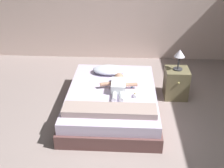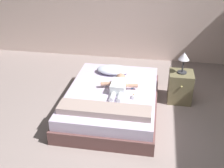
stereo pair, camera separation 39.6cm
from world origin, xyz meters
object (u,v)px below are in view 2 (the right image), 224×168
Objects in this scene: bed at (112,100)px; nightstand at (180,87)px; baby at (119,85)px; baby_bottle at (134,96)px; pillow at (113,70)px; toothbrush at (135,86)px; lamp at (184,58)px.

nightstand is (1.00, 0.46, 0.07)m from bed.
baby_bottle is (0.24, -0.21, -0.04)m from baby.
pillow is 5.58× the size of baby_bottle.
bed is at bearing 153.01° from baby_bottle.
pillow is 0.58m from toothbrush.
nightstand is at bearing 24.80° from bed.
pillow reaches higher than baby_bottle.
bed is 3.45× the size of pillow.
lamp is at bearing 24.80° from bed.
bed is at bearing -82.47° from pillow.
baby_bottle is (-0.67, -0.63, 0.13)m from nightstand.
lamp reaches higher than pillow.
bed is at bearing -155.20° from lamp.
pillow is 0.82× the size of baby.
baby is at bearing -155.39° from lamp.
pillow is 1.61× the size of lamp.
nightstand is at bearing 24.60° from baby.
pillow reaches higher than toothbrush.
nightstand reaches higher than bed.
toothbrush is 1.47× the size of baby_bottle.
bed is 19.24× the size of baby_bottle.
baby reaches higher than toothbrush.
bed is 1.23m from lamp.
baby_bottle is (0.01, -0.32, 0.02)m from toothbrush.
lamp is (0.00, 0.00, 0.48)m from nightstand.
toothbrush is 0.83m from lamp.
nightstand is at bearing 43.29° from baby_bottle.
lamp is at bearing 24.61° from baby.
bed is 5.55× the size of lamp.
bed is 0.62m from pillow.
toothbrush is 0.29× the size of nightstand.
baby_bottle is at bearing -26.99° from bed.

